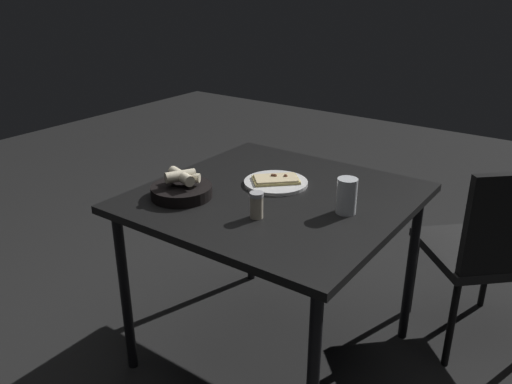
{
  "coord_description": "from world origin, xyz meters",
  "views": [
    {
      "loc": [
        -1.53,
        -1.01,
        1.52
      ],
      "look_at": [
        -0.06,
        0.05,
        0.77
      ],
      "focal_mm": 36.28,
      "sensor_mm": 36.0,
      "label": 1
    }
  ],
  "objects_px": {
    "bread_basket": "(182,188)",
    "dining_table": "(275,210)",
    "pepper_shaker": "(257,206)",
    "beer_glass": "(346,198)",
    "chair_near": "(492,245)",
    "pizza_plate": "(276,182)"
  },
  "relations": [
    {
      "from": "bread_basket",
      "to": "dining_table",
      "type": "bearing_deg",
      "value": -50.71
    },
    {
      "from": "pepper_shaker",
      "to": "dining_table",
      "type": "bearing_deg",
      "value": 16.24
    },
    {
      "from": "beer_glass",
      "to": "chair_near",
      "type": "distance_m",
      "value": 0.75
    },
    {
      "from": "pizza_plate",
      "to": "beer_glass",
      "type": "xyz_separation_m",
      "value": [
        -0.08,
        -0.35,
        0.05
      ]
    },
    {
      "from": "pizza_plate",
      "to": "chair_near",
      "type": "relative_size",
      "value": 0.3
    },
    {
      "from": "bread_basket",
      "to": "pizza_plate",
      "type": "bearing_deg",
      "value": -34.94
    },
    {
      "from": "dining_table",
      "to": "beer_glass",
      "type": "xyz_separation_m",
      "value": [
        0.01,
        -0.29,
        0.12
      ]
    },
    {
      "from": "dining_table",
      "to": "pepper_shaker",
      "type": "height_order",
      "value": "pepper_shaker"
    },
    {
      "from": "pepper_shaker",
      "to": "chair_near",
      "type": "xyz_separation_m",
      "value": [
        0.77,
        -0.64,
        -0.29
      ]
    },
    {
      "from": "dining_table",
      "to": "beer_glass",
      "type": "distance_m",
      "value": 0.32
    },
    {
      "from": "beer_glass",
      "to": "pepper_shaker",
      "type": "relative_size",
      "value": 1.37
    },
    {
      "from": "bread_basket",
      "to": "beer_glass",
      "type": "bearing_deg",
      "value": -67.84
    },
    {
      "from": "pizza_plate",
      "to": "beer_glass",
      "type": "relative_size",
      "value": 2.01
    },
    {
      "from": "pizza_plate",
      "to": "dining_table",
      "type": "bearing_deg",
      "value": -147.47
    },
    {
      "from": "dining_table",
      "to": "chair_near",
      "type": "height_order",
      "value": "chair_near"
    },
    {
      "from": "dining_table",
      "to": "bread_basket",
      "type": "relative_size",
      "value": 4.19
    },
    {
      "from": "pepper_shaker",
      "to": "chair_near",
      "type": "relative_size",
      "value": 0.11
    },
    {
      "from": "dining_table",
      "to": "pepper_shaker",
      "type": "relative_size",
      "value": 10.38
    },
    {
      "from": "dining_table",
      "to": "chair_near",
      "type": "relative_size",
      "value": 1.13
    },
    {
      "from": "dining_table",
      "to": "chair_near",
      "type": "bearing_deg",
      "value": -51.6
    },
    {
      "from": "pizza_plate",
      "to": "chair_near",
      "type": "distance_m",
      "value": 0.93
    },
    {
      "from": "pizza_plate",
      "to": "bread_basket",
      "type": "height_order",
      "value": "bread_basket"
    }
  ]
}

